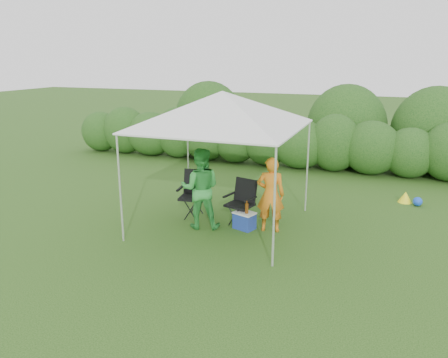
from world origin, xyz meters
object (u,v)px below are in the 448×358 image
(chair_right, at_px, (242,199))
(cooler, at_px, (244,220))
(canopy, at_px, (222,109))
(chair_left, at_px, (195,190))
(woman, at_px, (200,188))
(man, at_px, (271,195))

(chair_right, relative_size, cooler, 1.87)
(canopy, relative_size, chair_right, 3.25)
(chair_right, xyz_separation_m, chair_left, (-1.14, 0.04, 0.05))
(chair_right, relative_size, woman, 0.56)
(chair_left, bearing_deg, canopy, -29.49)
(chair_left, bearing_deg, man, -16.26)
(canopy, bearing_deg, man, 2.22)
(chair_right, xyz_separation_m, man, (0.69, -0.24, 0.24))
(canopy, bearing_deg, woman, -143.42)
(canopy, distance_m, chair_left, 2.06)
(chair_right, bearing_deg, cooler, -48.60)
(chair_left, bearing_deg, woman, -62.89)
(chair_left, bearing_deg, cooler, -23.53)
(canopy, bearing_deg, cooler, -6.06)
(cooler, bearing_deg, canopy, -167.19)
(cooler, bearing_deg, chair_right, 135.65)
(chair_left, height_order, man, man)
(woman, bearing_deg, chair_left, -72.16)
(chair_right, bearing_deg, man, -4.35)
(chair_right, distance_m, woman, 0.97)
(chair_left, bearing_deg, chair_right, -9.72)
(chair_right, relative_size, man, 0.61)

